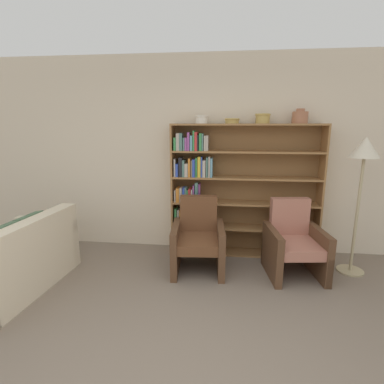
{
  "coord_description": "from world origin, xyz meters",
  "views": [
    {
      "loc": [
        0.3,
        -1.47,
        1.81
      ],
      "look_at": [
        -0.13,
        2.32,
        0.95
      ],
      "focal_mm": 28.0,
      "sensor_mm": 36.0,
      "label": 1
    }
  ],
  "objects_px": {
    "bowl_olive": "(232,121)",
    "armchair_cushioned": "(294,244)",
    "vase_tall": "(300,117)",
    "bowl_sage": "(201,119)",
    "couch": "(12,264)",
    "bowl_cream": "(263,118)",
    "armchair_leather": "(198,239)",
    "floor_lamp": "(364,160)",
    "bookshelf": "(229,190)"
  },
  "relations": [
    {
      "from": "armchair_leather",
      "to": "vase_tall",
      "type": "bearing_deg",
      "value": -161.52
    },
    {
      "from": "armchair_leather",
      "to": "bowl_olive",
      "type": "bearing_deg",
      "value": -130.94
    },
    {
      "from": "couch",
      "to": "armchair_cushioned",
      "type": "bearing_deg",
      "value": -72.71
    },
    {
      "from": "armchair_leather",
      "to": "armchair_cushioned",
      "type": "xyz_separation_m",
      "value": [
        1.18,
        -0.0,
        0.0
      ]
    },
    {
      "from": "armchair_leather",
      "to": "floor_lamp",
      "type": "height_order",
      "value": "floor_lamp"
    },
    {
      "from": "bowl_sage",
      "to": "bowl_olive",
      "type": "bearing_deg",
      "value": 0.0
    },
    {
      "from": "bowl_olive",
      "to": "bowl_cream",
      "type": "height_order",
      "value": "bowl_cream"
    },
    {
      "from": "couch",
      "to": "armchair_cushioned",
      "type": "xyz_separation_m",
      "value": [
        3.17,
        0.74,
        0.08
      ]
    },
    {
      "from": "bookshelf",
      "to": "floor_lamp",
      "type": "xyz_separation_m",
      "value": [
        1.54,
        -0.42,
        0.49
      ]
    },
    {
      "from": "bowl_olive",
      "to": "vase_tall",
      "type": "distance_m",
      "value": 0.86
    },
    {
      "from": "armchair_cushioned",
      "to": "bowl_sage",
      "type": "bearing_deg",
      "value": -31.09
    },
    {
      "from": "bowl_olive",
      "to": "vase_tall",
      "type": "xyz_separation_m",
      "value": [
        0.86,
        0.0,
        0.04
      ]
    },
    {
      "from": "bookshelf",
      "to": "couch",
      "type": "bearing_deg",
      "value": -151.56
    },
    {
      "from": "bowl_cream",
      "to": "armchair_leather",
      "type": "bearing_deg",
      "value": -146.18
    },
    {
      "from": "bowl_cream",
      "to": "bowl_sage",
      "type": "bearing_deg",
      "value": 180.0
    },
    {
      "from": "bookshelf",
      "to": "bowl_olive",
      "type": "distance_m",
      "value": 0.95
    },
    {
      "from": "bookshelf",
      "to": "armchair_leather",
      "type": "bearing_deg",
      "value": -124.68
    },
    {
      "from": "bowl_sage",
      "to": "couch",
      "type": "relative_size",
      "value": 0.12
    },
    {
      "from": "bowl_cream",
      "to": "armchair_cushioned",
      "type": "relative_size",
      "value": 0.23
    },
    {
      "from": "vase_tall",
      "to": "bowl_cream",
      "type": "bearing_deg",
      "value": -180.0
    },
    {
      "from": "vase_tall",
      "to": "armchair_leather",
      "type": "bearing_deg",
      "value": -157.23
    },
    {
      "from": "bowl_olive",
      "to": "bowl_cream",
      "type": "distance_m",
      "value": 0.4
    },
    {
      "from": "bowl_cream",
      "to": "floor_lamp",
      "type": "xyz_separation_m",
      "value": [
        1.13,
        -0.41,
        -0.48
      ]
    },
    {
      "from": "bowl_olive",
      "to": "vase_tall",
      "type": "relative_size",
      "value": 1.02
    },
    {
      "from": "bookshelf",
      "to": "bowl_sage",
      "type": "relative_size",
      "value": 11.35
    },
    {
      "from": "armchair_cushioned",
      "to": "floor_lamp",
      "type": "height_order",
      "value": "floor_lamp"
    },
    {
      "from": "armchair_leather",
      "to": "bowl_sage",
      "type": "bearing_deg",
      "value": -92.91
    },
    {
      "from": "bowl_cream",
      "to": "couch",
      "type": "distance_m",
      "value": 3.45
    },
    {
      "from": "bookshelf",
      "to": "floor_lamp",
      "type": "relative_size",
      "value": 1.21
    },
    {
      "from": "vase_tall",
      "to": "couch",
      "type": "xyz_separation_m",
      "value": [
        -3.25,
        -1.27,
        -1.6
      ]
    },
    {
      "from": "floor_lamp",
      "to": "armchair_leather",
      "type": "bearing_deg",
      "value": -176.43
    },
    {
      "from": "bookshelf",
      "to": "vase_tall",
      "type": "distance_m",
      "value": 1.32
    },
    {
      "from": "bowl_olive",
      "to": "floor_lamp",
      "type": "xyz_separation_m",
      "value": [
        1.53,
        -0.41,
        -0.45
      ]
    },
    {
      "from": "vase_tall",
      "to": "armchair_cushioned",
      "type": "distance_m",
      "value": 1.61
    },
    {
      "from": "bowl_sage",
      "to": "bowl_olive",
      "type": "distance_m",
      "value": 0.41
    },
    {
      "from": "bowl_cream",
      "to": "vase_tall",
      "type": "height_order",
      "value": "vase_tall"
    },
    {
      "from": "bowl_cream",
      "to": "armchair_cushioned",
      "type": "distance_m",
      "value": 1.64
    },
    {
      "from": "couch",
      "to": "floor_lamp",
      "type": "xyz_separation_m",
      "value": [
        3.92,
        0.86,
        1.1
      ]
    },
    {
      "from": "bowl_olive",
      "to": "armchair_cushioned",
      "type": "distance_m",
      "value": 1.75
    },
    {
      "from": "bowl_cream",
      "to": "vase_tall",
      "type": "distance_m",
      "value": 0.47
    },
    {
      "from": "bowl_sage",
      "to": "bowl_cream",
      "type": "height_order",
      "value": "bowl_cream"
    },
    {
      "from": "bowl_sage",
      "to": "couch",
      "type": "xyz_separation_m",
      "value": [
        -1.99,
        -1.27,
        -1.58
      ]
    },
    {
      "from": "bowl_sage",
      "to": "armchair_leather",
      "type": "bearing_deg",
      "value": -88.62
    },
    {
      "from": "couch",
      "to": "armchair_cushioned",
      "type": "relative_size",
      "value": 1.66
    },
    {
      "from": "bowl_cream",
      "to": "bowl_olive",
      "type": "bearing_deg",
      "value": 180.0
    },
    {
      "from": "bowl_sage",
      "to": "floor_lamp",
      "type": "bearing_deg",
      "value": -11.92
    },
    {
      "from": "bowl_olive",
      "to": "armchair_leather",
      "type": "relative_size",
      "value": 0.22
    },
    {
      "from": "vase_tall",
      "to": "armchair_leather",
      "type": "distance_m",
      "value": 2.04
    },
    {
      "from": "couch",
      "to": "bowl_olive",
      "type": "bearing_deg",
      "value": -57.89
    },
    {
      "from": "armchair_leather",
      "to": "floor_lamp",
      "type": "relative_size",
      "value": 0.54
    }
  ]
}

